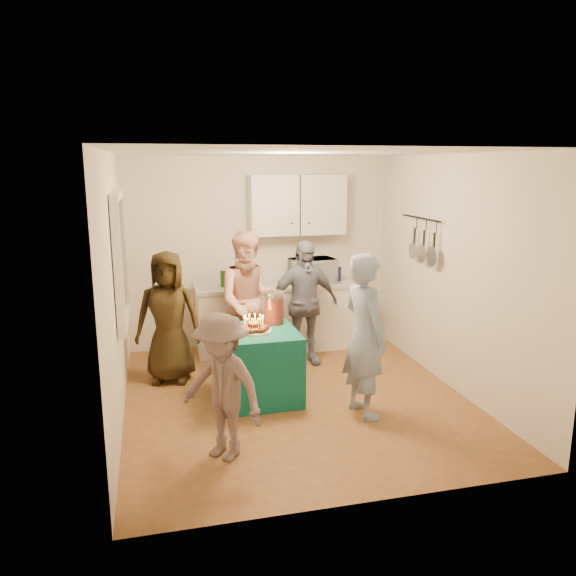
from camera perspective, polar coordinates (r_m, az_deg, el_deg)
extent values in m
plane|color=brown|center=(6.22, 0.79, -11.09)|extent=(4.00, 4.00, 0.00)
plane|color=white|center=(5.70, 0.87, 13.62)|extent=(4.00, 4.00, 0.00)
plane|color=silver|center=(7.74, -2.93, 3.63)|extent=(3.60, 3.60, 0.00)
plane|color=silver|center=(5.65, -17.12, -0.19)|extent=(4.00, 4.00, 0.00)
plane|color=silver|center=(6.51, 16.35, 1.46)|extent=(4.00, 4.00, 0.00)
cube|color=black|center=(5.90, -16.84, 2.81)|extent=(0.04, 1.00, 1.20)
cube|color=white|center=(7.68, -0.96, -3.07)|extent=(2.20, 0.58, 0.86)
cube|color=beige|center=(7.57, -0.98, 0.25)|extent=(2.24, 0.62, 0.05)
cube|color=white|center=(7.64, 0.96, 8.43)|extent=(1.30, 0.30, 0.80)
cube|color=black|center=(7.03, 13.09, 4.90)|extent=(0.12, 1.00, 0.60)
imported|color=white|center=(7.65, 2.51, 1.80)|extent=(0.63, 0.47, 0.32)
cube|color=#0E5F50|center=(6.08, -3.16, -7.80)|extent=(0.86, 0.86, 0.76)
cylinder|color=#B61A0E|center=(6.19, -1.45, -2.10)|extent=(0.22, 0.22, 0.34)
imported|color=#88A1C7|center=(5.61, 7.79, -4.82)|extent=(0.51, 0.67, 1.65)
imported|color=#4E3916|center=(6.60, -12.06, -2.90)|extent=(0.84, 0.64, 1.53)
imported|color=#D87E70|center=(6.80, -3.86, -1.43)|extent=(0.87, 0.70, 1.71)
imported|color=black|center=(7.02, 1.56, -1.54)|extent=(0.97, 0.50, 1.58)
imported|color=brown|center=(4.84, -6.73, -9.96)|extent=(0.91, 0.94, 1.28)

